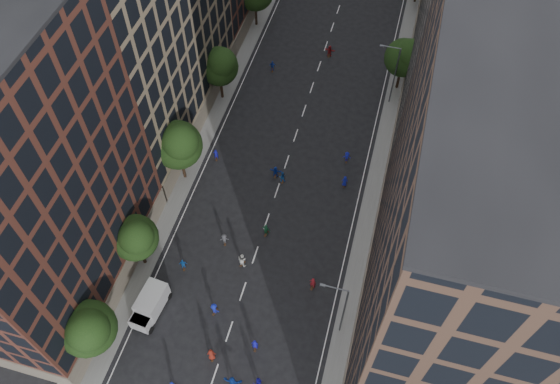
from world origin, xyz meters
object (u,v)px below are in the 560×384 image
(streetlamp_near, at_px, (342,309))
(cargo_van, at_px, (150,305))
(streetlamp_far, at_px, (394,73))
(skater_1, at_px, (255,345))
(skater_2, at_px, (258,383))

(streetlamp_near, distance_m, cargo_van, 19.27)
(streetlamp_far, xyz_separation_m, cargo_van, (-18.66, -35.94, -3.81))
(streetlamp_far, bearing_deg, streetlamp_near, -90.00)
(skater_1, bearing_deg, streetlamp_near, -163.30)
(streetlamp_far, bearing_deg, skater_2, -98.53)
(streetlamp_far, relative_size, skater_2, 4.76)
(cargo_van, height_order, skater_2, cargo_van)
(streetlamp_far, distance_m, skater_2, 41.03)
(streetlamp_far, height_order, skater_1, streetlamp_far)
(streetlamp_near, xyz_separation_m, skater_2, (-6.05, -7.36, -4.22))
(streetlamp_near, xyz_separation_m, cargo_van, (-18.66, -2.94, -3.81))
(streetlamp_near, bearing_deg, cargo_van, -171.06)
(streetlamp_far, distance_m, cargo_van, 40.67)
(cargo_van, relative_size, skater_2, 2.64)
(streetlamp_near, bearing_deg, skater_2, -129.45)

